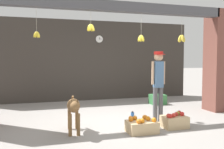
{
  "coord_description": "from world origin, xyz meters",
  "views": [
    {
      "loc": [
        -1.87,
        -5.65,
        1.49
      ],
      "look_at": [
        0.0,
        0.47,
        1.09
      ],
      "focal_mm": 40.0,
      "sensor_mm": 36.0,
      "label": 1
    }
  ],
  "objects": [
    {
      "name": "wall_clock",
      "position": [
        0.33,
        3.11,
        2.2
      ],
      "size": [
        0.27,
        0.03,
        0.27
      ],
      "color": "black"
    },
    {
      "name": "shop_back_wall",
      "position": [
        0.0,
        3.19,
        1.43
      ],
      "size": [
        7.67,
        0.12,
        2.86
      ],
      "primitive_type": "cube",
      "color": "#38332D",
      "rests_on": "ground_plane"
    },
    {
      "name": "water_bottle",
      "position": [
        0.26,
        -0.32,
        0.13
      ],
      "size": [
        0.08,
        0.08,
        0.27
      ],
      "color": "#2D60AD",
      "rests_on": "ground_plane"
    },
    {
      "name": "fruit_crate_oranges",
      "position": [
        0.15,
        -1.09,
        0.13
      ],
      "size": [
        0.59,
        0.42,
        0.32
      ],
      "color": "tan",
      "rests_on": "ground_plane"
    },
    {
      "name": "dog",
      "position": [
        -1.16,
        -0.7,
        0.51
      ],
      "size": [
        0.32,
        0.95,
        0.74
      ],
      "rotation": [
        0.0,
        0.0,
        -1.67
      ],
      "color": "brown",
      "rests_on": "ground_plane"
    },
    {
      "name": "fruit_crate_apples",
      "position": [
        0.98,
        -0.96,
        0.14
      ],
      "size": [
        0.52,
        0.4,
        0.34
      ],
      "color": "tan",
      "rests_on": "ground_plane"
    },
    {
      "name": "storefront_awning",
      "position": [
        0.01,
        0.12,
        2.71
      ],
      "size": [
        5.77,
        0.27,
        0.95
      ],
      "color": "#4C4C51"
    },
    {
      "name": "shop_pillar_right",
      "position": [
        3.19,
        0.3,
        1.43
      ],
      "size": [
        0.7,
        0.6,
        2.86
      ],
      "primitive_type": "cube",
      "color": "brown",
      "rests_on": "ground_plane"
    },
    {
      "name": "produce_box_green",
      "position": [
        1.94,
        1.69,
        0.16
      ],
      "size": [
        0.47,
        0.41,
        0.32
      ],
      "primitive_type": "cube",
      "color": "#387A42",
      "rests_on": "ground_plane"
    },
    {
      "name": "shopkeeper",
      "position": [
        0.88,
        -0.38,
        0.98
      ],
      "size": [
        0.34,
        0.27,
        1.66
      ],
      "rotation": [
        0.0,
        0.0,
        3.12
      ],
      "color": "#56565B",
      "rests_on": "ground_plane"
    },
    {
      "name": "ground_plane",
      "position": [
        0.0,
        0.0,
        0.0
      ],
      "size": [
        60.0,
        60.0,
        0.0
      ],
      "primitive_type": "plane",
      "color": "gray"
    }
  ]
}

